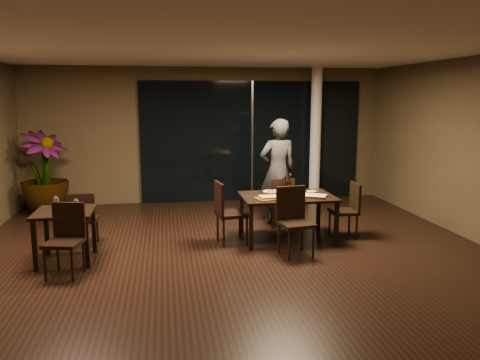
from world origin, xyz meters
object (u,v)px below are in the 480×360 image
main_table (287,200)px  diner (278,171)px  chair_main_near (294,217)px  chair_side_near (66,235)px  chair_main_left (227,209)px  bottle_a (283,186)px  chair_side_far (83,217)px  side_table (65,219)px  chair_main_right (348,207)px  potted_plant (44,174)px  bottle_b (289,186)px  chair_main_far (281,200)px  bottle_c (285,185)px

main_table → diner: bearing=84.0°
chair_main_near → chair_side_near: size_ratio=1.06×
chair_main_left → bottle_a: (0.94, 0.08, 0.33)m
chair_side_far → side_table: bearing=79.1°
chair_side_far → diner: size_ratio=0.45×
chair_main_near → chair_main_right: (1.14, 0.68, -0.05)m
chair_main_right → chair_side_near: chair_side_near is taller
side_table → diner: 3.92m
potted_plant → chair_main_near: bearing=-35.9°
bottle_b → chair_side_near: bearing=-162.8°
main_table → chair_main_left: (-1.01, -0.03, -0.11)m
chair_side_near → bottle_b: 3.49m
chair_main_near → chair_side_far: 3.29m
potted_plant → chair_main_right: bearing=-24.0°
chair_side_near → chair_main_right: bearing=26.6°
chair_main_right → potted_plant: potted_plant is taller
side_table → diner: size_ratio=0.41×
chair_main_near → potted_plant: size_ratio=0.60×
chair_main_right → bottle_b: bearing=-89.2°
chair_main_left → bottle_b: (1.04, 0.05, 0.34)m
chair_main_left → chair_side_near: 2.48m
chair_main_far → potted_plant: (-4.43, 1.64, 0.34)m
side_table → bottle_c: (3.39, 0.63, 0.27)m
bottle_c → chair_main_far: bearing=81.3°
main_table → chair_main_far: size_ratio=1.65×
diner → bottle_a: bearing=72.0°
chair_side_far → chair_side_near: bearing=89.7°
chair_main_right → bottle_b: bottle_b is taller
chair_main_left → chair_main_right: size_ratio=1.09×
bottle_a → potted_plant: bearing=151.2°
main_table → side_table: (-3.40, -0.50, -0.05)m
chair_side_near → bottle_a: (3.22, 1.06, 0.36)m
chair_main_far → chair_main_left: size_ratio=0.90×
chair_main_near → bottle_c: 0.88m
chair_main_near → bottle_c: bearing=75.9°
chair_main_far → chair_main_left: chair_main_left is taller
chair_main_far → side_table: bearing=17.4°
chair_main_near → chair_main_left: chair_main_near is taller
potted_plant → bottle_b: bearing=-28.5°
chair_main_left → bottle_c: bottle_c is taller
chair_main_left → bottle_b: size_ratio=3.33×
chair_side_far → potted_plant: 2.52m
main_table → chair_main_far: bearing=83.3°
chair_main_right → bottle_a: bearing=-90.5°
chair_main_near → bottle_b: bearing=72.2°
side_table → chair_side_far: size_ratio=0.91×
main_table → side_table: same height
chair_side_near → potted_plant: size_ratio=0.57×
main_table → bottle_a: bearing=146.4°
bottle_c → chair_main_near: bearing=-95.3°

